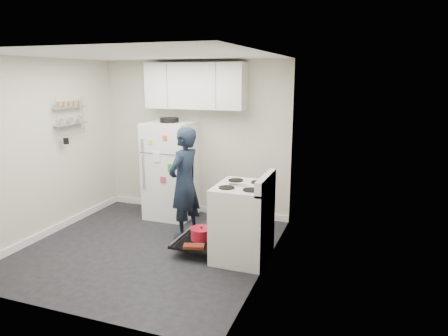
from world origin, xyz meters
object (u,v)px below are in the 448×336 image
at_px(open_oven_door, 200,237).
at_px(electric_range, 242,222).
at_px(person, 184,183).
at_px(refrigerator, 171,170).

bearing_deg(open_oven_door, electric_range, -0.54).
relative_size(electric_range, person, 0.70).
xyz_separation_m(open_oven_door, person, (-0.39, 0.39, 0.60)).
bearing_deg(open_oven_door, refrigerator, 131.32).
bearing_deg(person, refrigerator, -129.14).
height_order(refrigerator, person, refrigerator).
distance_m(open_oven_door, refrigerator, 1.57).
distance_m(electric_range, refrigerator, 1.91).
bearing_deg(electric_range, refrigerator, 144.41).
bearing_deg(open_oven_door, person, 135.14).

